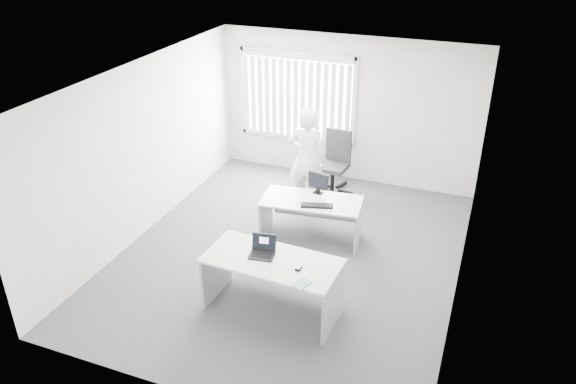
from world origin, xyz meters
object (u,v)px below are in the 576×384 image
at_px(office_chair, 334,173).
at_px(person, 307,159).
at_px(monitor, 318,183).
at_px(desk_near, 272,274).
at_px(laptop, 261,248).
at_px(desk_far, 311,211).

height_order(office_chair, person, person).
bearing_deg(monitor, person, 130.07).
height_order(desk_near, monitor, monitor).
xyz_separation_m(laptop, monitor, (0.07, 2.12, -0.04)).
distance_m(desk_far, person, 1.15).
bearing_deg(desk_far, desk_near, -93.48).
xyz_separation_m(office_chair, person, (-0.26, -0.80, 0.57)).
height_order(office_chair, monitor, office_chair).
relative_size(person, monitor, 5.27).
relative_size(laptop, monitor, 0.91).
bearing_deg(office_chair, person, -101.96).
distance_m(desk_near, office_chair, 3.68).
bearing_deg(laptop, office_chair, 83.39).
distance_m(person, monitor, 0.85).
distance_m(office_chair, monitor, 1.62).
bearing_deg(desk_near, laptop, 176.23).
bearing_deg(desk_near, office_chair, 97.40).
height_order(desk_near, office_chair, office_chair).
height_order(desk_near, desk_far, desk_near).
distance_m(desk_near, monitor, 2.16).
xyz_separation_m(desk_far, person, (-0.43, 0.99, 0.42)).
height_order(desk_far, laptop, laptop).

